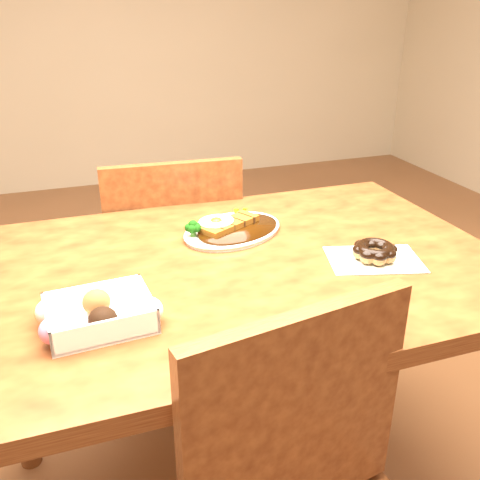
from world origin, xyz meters
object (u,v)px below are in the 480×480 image
object	(u,v)px
table	(235,301)
katsu_curry_plate	(230,228)
chair_far	(172,269)
donut_box	(97,313)
pon_de_ring	(375,252)

from	to	relation	value
table	katsu_curry_plate	distance (m)	0.20
table	katsu_curry_plate	size ratio (longest dim) A/B	3.78
table	chair_far	distance (m)	0.56
table	donut_box	distance (m)	0.37
donut_box	katsu_curry_plate	bearing A→B (deg)	41.78
katsu_curry_plate	pon_de_ring	world-z (taller)	katsu_curry_plate
table	pon_de_ring	world-z (taller)	pon_de_ring
table	katsu_curry_plate	world-z (taller)	katsu_curry_plate
table	pon_de_ring	bearing A→B (deg)	-17.01
table	donut_box	xyz separation A→B (m)	(-0.31, -0.16, 0.12)
table	donut_box	bearing A→B (deg)	-153.13
chair_far	katsu_curry_plate	bearing A→B (deg)	105.64
donut_box	chair_far	bearing A→B (deg)	68.43
chair_far	donut_box	bearing A→B (deg)	72.26
donut_box	pon_de_ring	xyz separation A→B (m)	(0.61, 0.07, -0.01)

